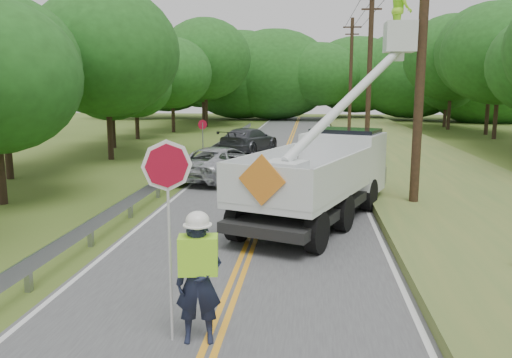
# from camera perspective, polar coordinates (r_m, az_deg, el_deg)

# --- Properties ---
(ground) EXTENTS (140.00, 140.00, 0.00)m
(ground) POSITION_cam_1_polar(r_m,az_deg,el_deg) (9.42, -3.97, -15.60)
(ground) COLOR #384E19
(ground) RESTS_ON ground
(road) EXTENTS (7.20, 96.00, 0.03)m
(road) POSITION_cam_1_polar(r_m,az_deg,el_deg) (22.77, 2.11, -0.14)
(road) COLOR #47474A
(road) RESTS_ON ground
(guardrail) EXTENTS (0.18, 48.00, 0.77)m
(guardrail) POSITION_cam_1_polar(r_m,az_deg,el_deg) (24.16, -7.29, 1.69)
(guardrail) COLOR gray
(guardrail) RESTS_ON ground
(utility_poles) EXTENTS (1.60, 43.30, 10.00)m
(utility_poles) POSITION_cam_1_polar(r_m,az_deg,el_deg) (25.63, 14.18, 12.53)
(utility_poles) COLOR black
(utility_poles) RESTS_ON ground
(tall_grass_verge) EXTENTS (7.00, 96.00, 0.30)m
(tall_grass_verge) POSITION_cam_1_polar(r_m,az_deg,el_deg) (23.37, 19.75, -0.12)
(tall_grass_verge) COLOR #516C33
(tall_grass_verge) RESTS_ON ground
(treeline_left) EXTENTS (10.76, 56.11, 10.87)m
(treeline_left) POSITION_cam_1_polar(r_m,az_deg,el_deg) (38.48, -12.03, 12.29)
(treeline_left) COLOR #332319
(treeline_left) RESTS_ON ground
(treeline_horizon) EXTENTS (57.02, 14.61, 12.16)m
(treeline_horizon) POSITION_cam_1_polar(r_m,az_deg,el_deg) (64.49, 7.13, 11.38)
(treeline_horizon) COLOR #204D1A
(treeline_horizon) RESTS_ON ground
(flagger) EXTENTS (1.20, 0.59, 3.28)m
(flagger) POSITION_cam_1_polar(r_m,az_deg,el_deg) (8.36, -6.45, -10.26)
(flagger) COLOR #191E33
(flagger) RESTS_ON road
(bucket_truck) EXTENTS (5.57, 7.94, 7.29)m
(bucket_truck) POSITION_cam_1_polar(r_m,az_deg,el_deg) (16.66, 8.41, 1.64)
(bucket_truck) COLOR black
(bucket_truck) RESTS_ON road
(suv_silver) EXTENTS (4.06, 5.83, 1.48)m
(suv_silver) POSITION_cam_1_polar(r_m,az_deg,el_deg) (22.81, -3.85, 1.77)
(suv_silver) COLOR #BABCC2
(suv_silver) RESTS_ON road
(suv_darkgrey) EXTENTS (3.70, 5.62, 1.51)m
(suv_darkgrey) POSITION_cam_1_polar(r_m,az_deg,el_deg) (32.58, -0.78, 4.36)
(suv_darkgrey) COLOR #3C3E45
(suv_darkgrey) RESTS_ON road
(stop_sign_permanent) EXTENTS (0.42, 0.34, 2.43)m
(stop_sign_permanent) POSITION_cam_1_polar(r_m,az_deg,el_deg) (26.65, -5.91, 4.78)
(stop_sign_permanent) COLOR gray
(stop_sign_permanent) RESTS_ON ground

